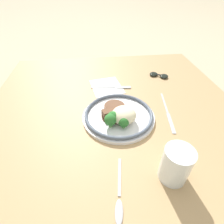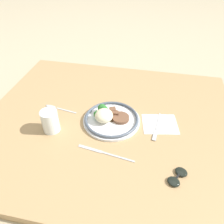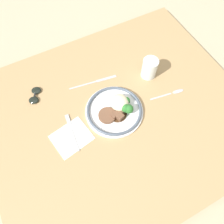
{
  "view_description": "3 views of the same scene",
  "coord_description": "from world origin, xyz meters",
  "px_view_note": "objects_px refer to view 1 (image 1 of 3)",
  "views": [
    {
      "loc": [
        0.43,
        -0.06,
        0.44
      ],
      "look_at": [
        -0.0,
        -0.01,
        0.08
      ],
      "focal_mm": 28.0,
      "sensor_mm": 36.0,
      "label": 1
    },
    {
      "loc": [
        -0.16,
        0.7,
        0.68
      ],
      "look_at": [
        -0.02,
        -0.0,
        0.08
      ],
      "focal_mm": 35.0,
      "sensor_mm": 36.0,
      "label": 2
    },
    {
      "loc": [
        -0.22,
        -0.37,
        0.87
      ],
      "look_at": [
        -0.03,
        -0.0,
        0.07
      ],
      "focal_mm": 35.0,
      "sensor_mm": 36.0,
      "label": 3
    }
  ],
  "objects_px": {
    "juice_glass": "(175,166)",
    "fork": "(115,87)",
    "sunglasses": "(159,75)",
    "plate": "(119,115)",
    "spoon": "(119,202)",
    "knife": "(168,113)"
  },
  "relations": [
    {
      "from": "knife",
      "to": "sunglasses",
      "type": "bearing_deg",
      "value": 177.06
    },
    {
      "from": "plate",
      "to": "sunglasses",
      "type": "relative_size",
      "value": 2.53
    },
    {
      "from": "juice_glass",
      "to": "knife",
      "type": "bearing_deg",
      "value": 161.92
    },
    {
      "from": "juice_glass",
      "to": "knife",
      "type": "xyz_separation_m",
      "value": [
        -0.24,
        0.08,
        -0.04
      ]
    },
    {
      "from": "fork",
      "to": "spoon",
      "type": "height_order",
      "value": "same"
    },
    {
      "from": "plate",
      "to": "fork",
      "type": "relative_size",
      "value": 1.43
    },
    {
      "from": "juice_glass",
      "to": "spoon",
      "type": "bearing_deg",
      "value": -70.53
    },
    {
      "from": "fork",
      "to": "sunglasses",
      "type": "xyz_separation_m",
      "value": [
        -0.08,
        0.22,
        0.0
      ]
    },
    {
      "from": "plate",
      "to": "spoon",
      "type": "bearing_deg",
      "value": -7.88
    },
    {
      "from": "plate",
      "to": "juice_glass",
      "type": "bearing_deg",
      "value": 24.33
    },
    {
      "from": "plate",
      "to": "juice_glass",
      "type": "relative_size",
      "value": 2.57
    },
    {
      "from": "juice_glass",
      "to": "fork",
      "type": "bearing_deg",
      "value": -168.26
    },
    {
      "from": "plate",
      "to": "fork",
      "type": "xyz_separation_m",
      "value": [
        -0.2,
        0.01,
        -0.02
      ]
    },
    {
      "from": "juice_glass",
      "to": "sunglasses",
      "type": "distance_m",
      "value": 0.53
    },
    {
      "from": "spoon",
      "to": "juice_glass",
      "type": "bearing_deg",
      "value": 118.56
    },
    {
      "from": "spoon",
      "to": "sunglasses",
      "type": "distance_m",
      "value": 0.62
    },
    {
      "from": "spoon",
      "to": "knife",
      "type": "bearing_deg",
      "value": 152.06
    },
    {
      "from": "juice_glass",
      "to": "plate",
      "type": "bearing_deg",
      "value": -155.67
    },
    {
      "from": "plate",
      "to": "knife",
      "type": "height_order",
      "value": "plate"
    },
    {
      "from": "plate",
      "to": "fork",
      "type": "distance_m",
      "value": 0.2
    },
    {
      "from": "juice_glass",
      "to": "sunglasses",
      "type": "xyz_separation_m",
      "value": [
        -0.51,
        0.13,
        -0.04
      ]
    },
    {
      "from": "juice_glass",
      "to": "fork",
      "type": "distance_m",
      "value": 0.44
    }
  ]
}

